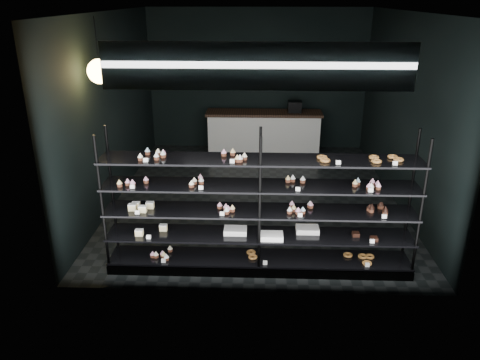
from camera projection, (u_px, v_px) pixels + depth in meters
The scene contains 5 objects.
room at pixel (257, 110), 8.02m from camera, with size 5.01×6.01×3.20m.
display_shelf at pixel (257, 226), 6.11m from camera, with size 4.00×0.50×1.91m.
signage at pixel (257, 66), 4.88m from camera, with size 3.30×0.05×0.50m.
pendant_lamp at pixel (100, 71), 6.52m from camera, with size 0.34×0.34×0.90m.
service_counter at pixel (264, 132), 10.75m from camera, with size 2.61×0.65×1.23m.
Camera 1 is at (0.01, -7.91, 3.45)m, focal length 35.00 mm.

